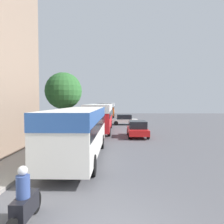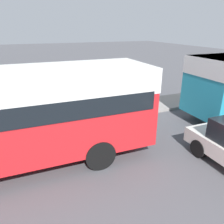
% 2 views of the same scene
% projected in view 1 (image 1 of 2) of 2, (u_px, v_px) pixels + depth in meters
% --- Properties ---
extents(bus_lead, '(2.51, 9.73, 3.01)m').
position_uv_depth(bus_lead, '(79.00, 126.00, 12.98)').
color(bus_lead, silver).
rests_on(bus_lead, ground_plane).
extents(bus_following, '(2.61, 10.64, 3.15)m').
position_uv_depth(bus_following, '(100.00, 114.00, 24.91)').
color(bus_following, red).
rests_on(bus_following, ground_plane).
extents(bus_third_in_line, '(2.52, 9.39, 3.12)m').
position_uv_depth(bus_third_in_line, '(105.00, 110.00, 37.90)').
color(bus_third_in_line, teal).
rests_on(bus_third_in_line, ground_plane).
extents(bus_rear, '(2.64, 9.88, 3.13)m').
position_uv_depth(bus_rear, '(108.00, 108.00, 49.26)').
color(bus_rear, '#EA5B23').
rests_on(bus_rear, ground_plane).
extents(motorcycle_behind_lead, '(0.38, 2.24, 1.73)m').
position_uv_depth(motorcycle_behind_lead, '(24.00, 203.00, 5.88)').
color(motorcycle_behind_lead, black).
rests_on(motorcycle_behind_lead, ground_plane).
extents(car_crossing, '(1.93, 4.09, 1.57)m').
position_uv_depth(car_crossing, '(137.00, 129.00, 21.22)').
color(car_crossing, red).
rests_on(car_crossing, ground_plane).
extents(car_far_curb, '(3.90, 1.95, 1.54)m').
position_uv_depth(car_far_curb, '(124.00, 119.00, 32.50)').
color(car_far_curb, silver).
rests_on(car_far_curb, ground_plane).
extents(pedestrian_near_curb, '(0.44, 0.44, 1.60)m').
position_uv_depth(pedestrian_near_curb, '(92.00, 113.00, 46.40)').
color(pedestrian_near_curb, '#232838').
rests_on(pedestrian_near_curb, sidewalk).
extents(street_tree, '(3.77, 3.77, 6.29)m').
position_uv_depth(street_tree, '(63.00, 91.00, 22.39)').
color(street_tree, brown).
rests_on(street_tree, sidewalk).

